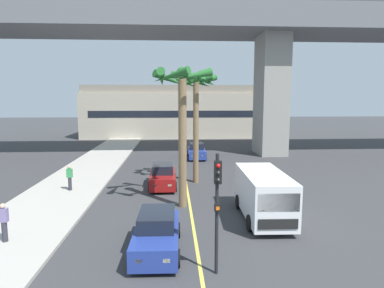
{
  "coord_description": "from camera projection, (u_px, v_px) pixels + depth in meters",
  "views": [
    {
      "loc": [
        -0.93,
        -1.69,
        5.96
      ],
      "look_at": [
        0.0,
        14.0,
        3.81
      ],
      "focal_mm": 30.46,
      "sensor_mm": 36.0,
      "label": 1
    }
  ],
  "objects": [
    {
      "name": "sidewalk_left",
      "position": [
        45.0,
        207.0,
        17.88
      ],
      "size": [
        4.8,
        80.0,
        0.15
      ],
      "primitive_type": "cube",
      "color": "#ADA89E",
      "rests_on": "ground"
    },
    {
      "name": "lane_stripe_center",
      "position": [
        185.0,
        174.0,
        26.27
      ],
      "size": [
        0.14,
        56.0,
        0.01
      ],
      "primitive_type": "cube",
      "color": "#DBCC4C",
      "rests_on": "ground"
    },
    {
      "name": "bridge_overpass",
      "position": [
        188.0,
        26.0,
        33.74
      ],
      "size": [
        88.73,
        8.0,
        16.93
      ],
      "color": "slate",
      "rests_on": "ground"
    },
    {
      "name": "pier_building_backdrop",
      "position": [
        178.0,
        112.0,
        52.62
      ],
      "size": [
        29.8,
        8.04,
        8.11
      ],
      "color": "#BCB29E",
      "rests_on": "ground"
    },
    {
      "name": "car_queue_front",
      "position": [
        157.0,
        233.0,
        12.86
      ],
      "size": [
        1.91,
        4.14,
        1.56
      ],
      "color": "navy",
      "rests_on": "ground"
    },
    {
      "name": "car_queue_second",
      "position": [
        163.0,
        176.0,
        22.36
      ],
      "size": [
        1.88,
        4.13,
        1.56
      ],
      "color": "maroon",
      "rests_on": "ground"
    },
    {
      "name": "car_queue_third",
      "position": [
        196.0,
        151.0,
        33.16
      ],
      "size": [
        1.88,
        4.12,
        1.56
      ],
      "color": "navy",
      "rests_on": "ground"
    },
    {
      "name": "delivery_van",
      "position": [
        263.0,
        194.0,
        16.25
      ],
      "size": [
        2.27,
        5.3,
        2.36
      ],
      "color": "white",
      "rests_on": "ground"
    },
    {
      "name": "traffic_light_median_near",
      "position": [
        217.0,
        198.0,
        10.81
      ],
      "size": [
        0.24,
        0.37,
        4.2
      ],
      "color": "black",
      "rests_on": "ground"
    },
    {
      "name": "palm_tree_near_median",
      "position": [
        182.0,
        100.0,
        17.49
      ],
      "size": [
        3.25,
        3.44,
        7.68
      ],
      "color": "brown",
      "rests_on": "ground"
    },
    {
      "name": "palm_tree_mid_median",
      "position": [
        196.0,
        94.0,
        22.73
      ],
      "size": [
        2.99,
        3.02,
        7.8
      ],
      "color": "brown",
      "rests_on": "ground"
    },
    {
      "name": "pedestrian_near_crosswalk",
      "position": [
        4.0,
        222.0,
        13.32
      ],
      "size": [
        0.34,
        0.22,
        1.62
      ],
      "color": "#2D2D38",
      "rests_on": "sidewalk_left"
    },
    {
      "name": "pedestrian_mid_block",
      "position": [
        70.0,
        177.0,
        20.91
      ],
      "size": [
        0.34,
        0.22,
        1.62
      ],
      "color": "#2D2D38",
      "rests_on": "sidewalk_left"
    }
  ]
}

